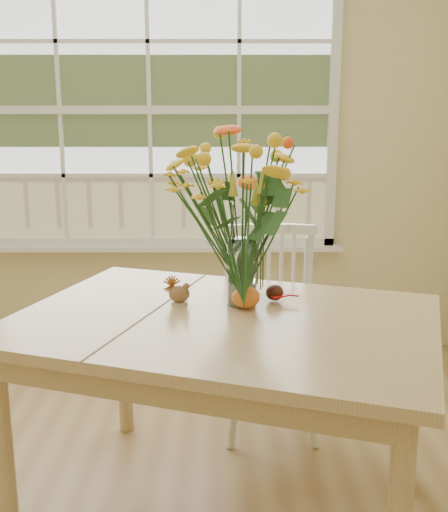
{
  "coord_description": "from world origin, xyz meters",
  "views": [
    {
      "loc": [
        0.45,
        -1.56,
        1.5
      ],
      "look_at": [
        0.45,
        0.52,
        1.02
      ],
      "focal_mm": 42.0,
      "sensor_mm": 36.0,
      "label": 1
    }
  ],
  "objects": [
    {
      "name": "pumpkin",
      "position": [
        0.53,
        0.59,
        0.84
      ],
      "size": [
        0.11,
        0.11,
        0.08
      ],
      "primitive_type": "ellipsoid",
      "color": "#D06018",
      "rests_on": "dining_table"
    },
    {
      "name": "dark_gourd",
      "position": [
        0.65,
        0.69,
        0.83
      ],
      "size": [
        0.12,
        0.07,
        0.06
      ],
      "color": "#38160F",
      "rests_on": "dining_table"
    },
    {
      "name": "turkey_figurine",
      "position": [
        0.28,
        0.65,
        0.84
      ],
      "size": [
        0.08,
        0.06,
        0.1
      ],
      "rotation": [
        0.0,
        0.0,
        0.04
      ],
      "color": "#CCB78C",
      "rests_on": "dining_table"
    },
    {
      "name": "windsor_chair",
      "position": [
        0.68,
        1.22,
        0.54
      ],
      "size": [
        0.45,
        0.43,
        0.97
      ],
      "rotation": [
        0.0,
        0.0,
        0.01
      ],
      "color": "white",
      "rests_on": "floor"
    },
    {
      "name": "wall_back",
      "position": [
        0.0,
        2.25,
        1.35
      ],
      "size": [
        4.0,
        0.02,
        2.7
      ],
      "primitive_type": "cube",
      "color": "beige",
      "rests_on": "floor"
    },
    {
      "name": "window",
      "position": [
        0.0,
        2.21,
        1.53
      ],
      "size": [
        2.42,
        0.12,
        1.74
      ],
      "color": "silver",
      "rests_on": "wall_back"
    },
    {
      "name": "flower_vase",
      "position": [
        0.52,
        0.65,
        1.18
      ],
      "size": [
        0.53,
        0.53,
        0.64
      ],
      "color": "white",
      "rests_on": "dining_table"
    },
    {
      "name": "dining_table",
      "position": [
        0.45,
        0.5,
        0.71
      ],
      "size": [
        1.75,
        1.49,
        0.8
      ],
      "rotation": [
        0.0,
        0.0,
        -0.33
      ],
      "color": "tan",
      "rests_on": "floor"
    }
  ]
}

